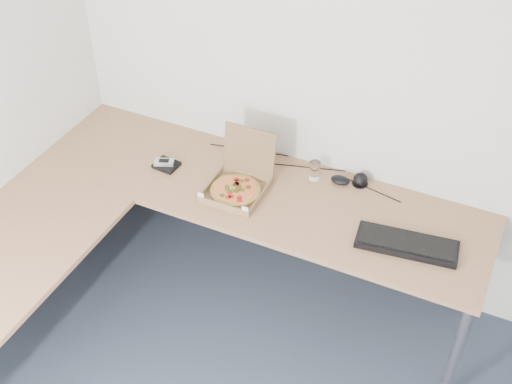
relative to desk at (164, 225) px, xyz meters
The scene contains 10 objects.
room_shell 1.39m from the desk, 49.77° to the right, with size 3.50×3.50×2.50m, color silver, non-canonical shape.
desk is the anchor object (origin of this frame).
pizza_box 0.44m from the desk, 57.07° to the left, with size 0.30×0.34×0.30m.
drinking_glass 0.86m from the desk, 48.90° to the left, with size 0.06×0.06×0.11m, color white.
keyboard 1.22m from the desk, 16.35° to the left, with size 0.49×0.17×0.03m, color black.
mouse 0.97m from the desk, 43.42° to the left, with size 0.11×0.07×0.04m, color black.
wallet 0.45m from the desk, 119.27° to the left, with size 0.13×0.11×0.02m, color black.
phone 0.45m from the desk, 120.69° to the left, with size 0.11×0.06×0.02m, color #B2B5BA.
dome_speaker 1.07m from the desk, 41.18° to the left, with size 0.09×0.09×0.07m, color black.
cable_bundle 0.84m from the desk, 57.28° to the left, with size 0.56×0.04×0.01m, color black, non-canonical shape.
Camera 1 is at (0.68, -1.10, 3.02)m, focal length 47.15 mm.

